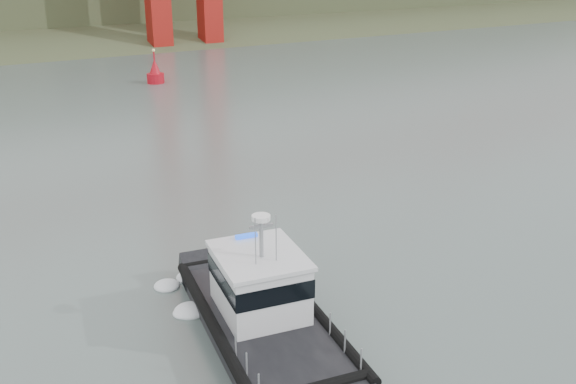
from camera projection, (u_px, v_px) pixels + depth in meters
name	position (u px, v px, depth m)	size (l,w,h in m)	color
ground	(359.00, 328.00, 24.96)	(400.00, 400.00, 0.00)	#51605C
patrol_boat	(263.00, 307.00, 23.95)	(5.28, 11.07, 5.17)	black
nav_buoy	(155.00, 74.00, 69.93)	(1.88, 1.88, 3.92)	#A60B17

